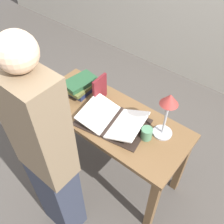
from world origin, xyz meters
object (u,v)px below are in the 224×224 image
object	(u,v)px
reading_lamp	(168,108)
book_standing_upright	(100,89)
book_stack_tall	(81,85)
open_book	(113,120)
person_reader	(49,163)
coffee_mug	(147,133)

from	to	relation	value
reading_lamp	book_standing_upright	bearing A→B (deg)	-178.79
book_stack_tall	reading_lamp	distance (m)	0.83
open_book	person_reader	size ratio (longest dim) A/B	0.33
reading_lamp	coffee_mug	distance (m)	0.26
person_reader	coffee_mug	bearing A→B (deg)	-117.22
reading_lamp	coffee_mug	xyz separation A→B (m)	(-0.07, -0.10, -0.22)
book_stack_tall	coffee_mug	bearing A→B (deg)	-5.30
book_standing_upright	person_reader	xyz separation A→B (m)	(0.20, -0.72, -0.02)
book_standing_upright	reading_lamp	world-z (taller)	reading_lamp
open_book	book_stack_tall	bearing A→B (deg)	155.28
open_book	book_standing_upright	world-z (taller)	book_standing_upright
book_standing_upright	coffee_mug	size ratio (longest dim) A/B	2.33
open_book	reading_lamp	xyz separation A→B (m)	(0.35, 0.15, 0.24)
book_stack_tall	book_standing_upright	world-z (taller)	book_standing_upright
coffee_mug	person_reader	bearing A→B (deg)	-117.22
open_book	reading_lamp	bearing A→B (deg)	13.14
person_reader	book_standing_upright	bearing A→B (deg)	-74.21
reading_lamp	person_reader	size ratio (longest dim) A/B	0.22
book_stack_tall	person_reader	distance (m)	0.80
book_stack_tall	person_reader	world-z (taller)	person_reader
coffee_mug	person_reader	xyz separation A→B (m)	(-0.32, -0.63, 0.05)
open_book	coffee_mug	world-z (taller)	same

